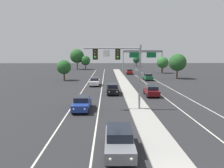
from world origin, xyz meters
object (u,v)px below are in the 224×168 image
Objects in this scene: car_oncoming_blue at (82,103)px; tree_far_right_c at (136,60)px; car_receding_red at (129,72)px; highway_sign_gantry at (143,54)px; tree_far_left_a at (64,67)px; tree_far_right_a at (163,62)px; car_oncoming_black at (112,89)px; car_oncoming_white at (95,82)px; tree_far_left_b at (85,61)px; overhead_signal_mast at (122,63)px; car_receding_green at (148,77)px; car_oncoming_grey at (119,140)px; tree_far_left_c at (77,56)px; tree_far_right_b at (178,62)px; car_receding_darkred at (151,91)px.

car_oncoming_blue is 81.78m from tree_far_right_c.
car_receding_red is 0.34× the size of highway_sign_gantry.
tree_far_right_a reaches higher than tree_far_left_a.
car_oncoming_white is (-3.31, 8.48, 0.00)m from car_oncoming_black.
tree_far_left_b is at bearing 95.47° from car_oncoming_blue.
car_receding_green is (8.20, 26.19, -4.47)m from overhead_signal_mast.
overhead_signal_mast is 11.12m from car_oncoming_grey.
overhead_signal_mast reaches higher than car_oncoming_black.
car_oncoming_grey is 1.00× the size of car_oncoming_blue.
tree_far_left_c reaches higher than tree_far_right_c.
car_oncoming_blue is 0.89× the size of tree_far_right_c.
tree_far_left_b is (-6.09, 41.42, 2.79)m from car_oncoming_white.
car_oncoming_blue is at bearing -84.53° from tree_far_left_b.
car_oncoming_white is at bearing -112.49° from car_receding_red.
car_receding_red is 16.47m from tree_far_right_b.
highway_sign_gantry reaches higher than car_oncoming_white.
overhead_signal_mast is 1.60× the size of car_receding_darkred.
car_oncoming_blue is at bearing -115.84° from tree_far_right_a.
car_receding_green is 0.83× the size of tree_far_right_a.
tree_far_right_b is at bearing -86.45° from tree_far_right_c.
car_oncoming_black is at bearing 163.12° from car_receding_darkred.
car_receding_darkred is 0.89× the size of tree_far_right_c.
car_receding_darkred is at bearing 38.59° from car_oncoming_blue.
car_oncoming_black is at bearing 68.49° from car_oncoming_blue.
car_receding_darkred is (9.17, -10.26, 0.00)m from car_oncoming_white.
car_oncoming_grey is at bearing -83.47° from car_oncoming_white.
tree_far_left_c is (-3.45, 1.22, 1.74)m from tree_far_left_b.
tree_far_left_a is 33.00m from tree_far_right_a.
car_oncoming_black is 0.81× the size of tree_far_left_b.
car_oncoming_grey is 1.00× the size of car_receding_red.
highway_sign_gantry reaches higher than car_oncoming_grey.
car_oncoming_black and car_receding_green have the same top height.
car_receding_green is 0.99× the size of car_receding_red.
car_oncoming_grey is 0.71× the size of tree_far_right_b.
tree_far_left_a is at bearing -114.91° from tree_far_right_c.
tree_far_right_b is (17.09, 19.49, 3.32)m from car_oncoming_black.
overhead_signal_mast is at bearing 84.72° from car_oncoming_grey.
tree_far_right_b reaches higher than car_oncoming_white.
car_receding_green is at bearing -95.21° from tree_far_right_c.
tree_far_left_b reaches higher than tree_far_right_c.
car_receding_darkred is (5.03, 7.63, -4.47)m from overhead_signal_mast.
tree_far_right_c is (17.24, 61.91, 2.47)m from car_oncoming_white.
car_receding_green is 38.01m from tree_far_left_b.
tree_far_left_a reaches higher than car_oncoming_grey.
tree_far_left_b is at bearing 106.45° from car_receding_darkred.
car_oncoming_white is 1.00× the size of car_receding_red.
overhead_signal_mast is at bearing -110.75° from tree_far_right_a.
car_receding_red is at bearing -46.14° from tree_far_left_c.
overhead_signal_mast is at bearing -65.40° from tree_far_left_a.
car_receding_darkred is 56.30m from tree_far_left_c.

